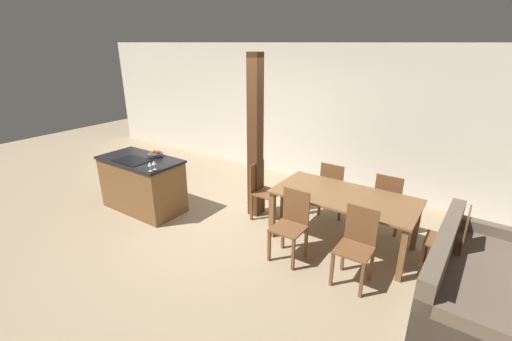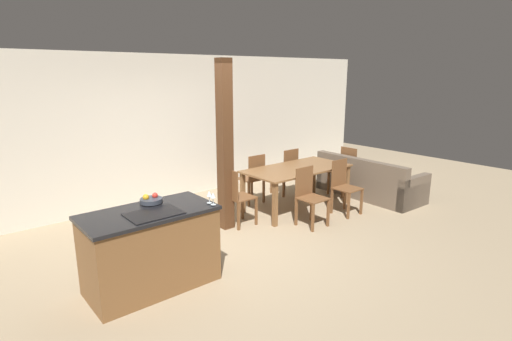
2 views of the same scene
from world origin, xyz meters
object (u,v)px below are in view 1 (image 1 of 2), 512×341
at_px(kitchen_island, 143,184).
at_px(fruit_bowl, 155,154).
at_px(dining_chair_near_right, 356,244).
at_px(dining_chair_far_left, 333,188).
at_px(wine_glass_middle, 154,163).
at_px(timber_post, 255,139).
at_px(dining_chair_near_left, 291,224).
at_px(dining_chair_far_right, 388,201).
at_px(dining_table, 344,201).
at_px(wine_glass_near, 150,164).
at_px(dining_chair_head_end, 263,190).
at_px(couch, 470,282).
at_px(dining_chair_foot_end, 451,241).

relative_size(kitchen_island, fruit_bowl, 5.62).
relative_size(dining_chair_near_right, dining_chair_far_left, 1.00).
bearing_deg(wine_glass_middle, timber_post, 47.80).
height_order(wine_glass_middle, dining_chair_near_right, wine_glass_middle).
bearing_deg(dining_chair_near_left, dining_chair_far_right, 58.40).
distance_m(dining_chair_far_left, dining_chair_far_right, 0.87).
height_order(kitchen_island, dining_chair_far_right, dining_chair_far_right).
bearing_deg(dining_table, wine_glass_near, -155.14).
height_order(dining_chair_near_right, dining_chair_head_end, same).
bearing_deg(kitchen_island, dining_chair_head_end, 25.34).
relative_size(dining_chair_head_end, couch, 0.45).
bearing_deg(fruit_bowl, dining_chair_near_left, -0.89).
bearing_deg(fruit_bowl, dining_chair_far_right, 21.36).
relative_size(dining_chair_far_left, couch, 0.45).
bearing_deg(timber_post, dining_table, -1.53).
bearing_deg(dining_chair_head_end, dining_chair_far_right, -68.31).
relative_size(kitchen_island, dining_chair_far_right, 1.55).
distance_m(fruit_bowl, dining_chair_far_right, 3.78).
bearing_deg(wine_glass_near, dining_chair_near_right, 9.12).
relative_size(dining_chair_far_right, dining_chair_head_end, 1.00).
height_order(kitchen_island, dining_chair_near_right, dining_chair_near_right).
bearing_deg(dining_chair_near_right, dining_chair_far_right, 90.00).
distance_m(fruit_bowl, dining_chair_near_left, 2.67).
distance_m(wine_glass_near, wine_glass_middle, 0.08).
xyz_separation_m(dining_chair_far_left, dining_chair_head_end, (-0.90, -0.70, 0.00)).
distance_m(dining_table, timber_post, 1.64).
height_order(dining_chair_head_end, dining_chair_foot_end, same).
xyz_separation_m(wine_glass_near, wine_glass_middle, (0.00, 0.08, 0.00)).
distance_m(fruit_bowl, dining_chair_far_left, 3.00).
bearing_deg(dining_chair_near_right, dining_chair_foot_end, 37.92).
distance_m(dining_chair_head_end, couch, 2.97).
xyz_separation_m(fruit_bowl, dining_chair_near_left, (2.63, -0.04, -0.46)).
bearing_deg(kitchen_island, wine_glass_middle, -19.18).
height_order(dining_chair_far_left, couch, dining_chair_far_left).
bearing_deg(couch, dining_chair_far_right, 48.28).
bearing_deg(dining_chair_near_left, dining_chair_foot_end, 21.69).
distance_m(wine_glass_middle, timber_post, 1.57).
relative_size(dining_chair_head_end, timber_post, 0.36).
bearing_deg(dining_chair_far_right, fruit_bowl, 21.36).
xyz_separation_m(kitchen_island, wine_glass_middle, (0.64, -0.22, 0.57)).
bearing_deg(wine_glass_near, kitchen_island, 154.93).
bearing_deg(dining_table, fruit_bowl, -167.78).
xyz_separation_m(dining_table, dining_chair_near_left, (-0.43, -0.70, -0.16)).
distance_m(fruit_bowl, couch, 4.71).
relative_size(couch, timber_post, 0.80).
bearing_deg(dining_chair_near_right, timber_post, 159.08).
bearing_deg(dining_chair_head_end, dining_chair_foot_end, -90.00).
height_order(wine_glass_near, dining_chair_far_left, wine_glass_near).
relative_size(dining_chair_near_right, dining_chair_foot_end, 1.00).
bearing_deg(dining_chair_far_left, wine_glass_near, 41.67).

